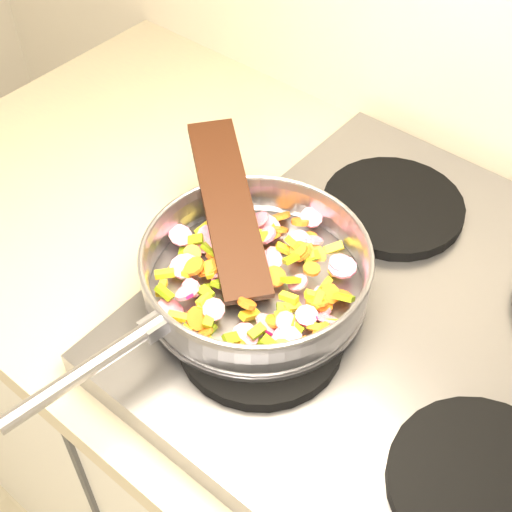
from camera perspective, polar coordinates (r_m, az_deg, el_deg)
The scene contains 7 objects.
cooktop at distance 0.87m, azimuth 13.52°, elevation -6.36°, with size 0.60×0.60×0.04m, color #939399.
grate_fl at distance 0.81m, azimuth 0.38°, elevation -6.42°, with size 0.19×0.19×0.02m, color black.
grate_fr at distance 0.76m, azimuth 17.82°, elevation -17.08°, with size 0.19×0.19×0.02m, color black.
grate_bl at distance 0.98m, azimuth 10.89°, elevation 3.92°, with size 0.19×0.19×0.02m, color black.
saute_pan at distance 0.82m, azimuth -0.13°, elevation -1.11°, with size 0.31×0.48×0.06m.
vegetable_heap at distance 0.84m, azimuth -0.03°, elevation -1.46°, with size 0.25×0.25×0.05m.
wooden_spatula at distance 0.87m, azimuth -2.23°, elevation 4.02°, with size 0.26×0.06×0.01m, color black.
Camera 1 is at (-0.54, 1.15, 1.60)m, focal length 50.00 mm.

